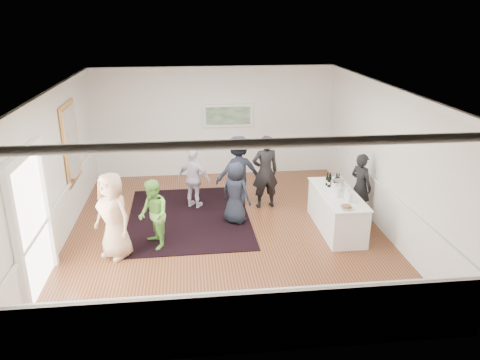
{
  "coord_description": "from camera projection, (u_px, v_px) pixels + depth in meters",
  "views": [
    {
      "loc": [
        -0.75,
        -9.44,
        4.67
      ],
      "look_at": [
        0.33,
        0.2,
        1.14
      ],
      "focal_mm": 35.0,
      "sensor_mm": 36.0,
      "label": 1
    }
  ],
  "objects": [
    {
      "name": "area_rug",
      "position": [
        189.0,
        217.0,
        11.2
      ],
      "size": [
        2.9,
        3.78,
        0.02
      ],
      "primitive_type": "cube",
      "rotation": [
        0.0,
        0.0,
        0.02
      ],
      "color": "black",
      "rests_on": "floor"
    },
    {
      "name": "juice_pitchers",
      "position": [
        342.0,
        192.0,
        10.02
      ],
      "size": [
        0.33,
        0.63,
        0.24
      ],
      "color": "#82B03E",
      "rests_on": "serving_table"
    },
    {
      "name": "wine_bottles",
      "position": [
        333.0,
        179.0,
        10.69
      ],
      "size": [
        0.33,
        0.2,
        0.31
      ],
      "color": "black",
      "rests_on": "serving_table"
    },
    {
      "name": "wall_left",
      "position": [
        56.0,
        169.0,
        9.58
      ],
      "size": [
        0.02,
        8.0,
        3.2
      ],
      "primitive_type": "cube",
      "color": "white",
      "rests_on": "floor"
    },
    {
      "name": "doorway",
      "position": [
        31.0,
        215.0,
        7.87
      ],
      "size": [
        0.1,
        1.78,
        2.56
      ],
      "color": "white",
      "rests_on": "wall_left"
    },
    {
      "name": "guest_navy",
      "position": [
        236.0,
        193.0,
        10.72
      ],
      "size": [
        0.85,
        0.81,
        1.46
      ],
      "primitive_type": "imported",
      "rotation": [
        0.0,
        0.0,
        2.47
      ],
      "color": "black",
      "rests_on": "floor"
    },
    {
      "name": "guest_lilac",
      "position": [
        194.0,
        179.0,
        11.54
      ],
      "size": [
        0.95,
        0.74,
        1.5
      ],
      "primitive_type": "imported",
      "rotation": [
        0.0,
        0.0,
        2.64
      ],
      "color": "silver",
      "rests_on": "floor"
    },
    {
      "name": "mirror",
      "position": [
        71.0,
        143.0,
        10.73
      ],
      "size": [
        0.05,
        1.25,
        1.85
      ],
      "color": "#ED9E45",
      "rests_on": "wall_left"
    },
    {
      "name": "wall_back",
      "position": [
        214.0,
        122.0,
        13.68
      ],
      "size": [
        7.0,
        0.02,
        3.2
      ],
      "primitive_type": "cube",
      "color": "white",
      "rests_on": "floor"
    },
    {
      "name": "wall_front",
      "position": [
        250.0,
        256.0,
        6.21
      ],
      "size": [
        7.0,
        0.02,
        3.2
      ],
      "primitive_type": "cube",
      "color": "white",
      "rests_on": "floor"
    },
    {
      "name": "ceiling",
      "position": [
        225.0,
        88.0,
        9.4
      ],
      "size": [
        7.0,
        8.0,
        0.02
      ],
      "primitive_type": "cube",
      "color": "white",
      "rests_on": "wall_back"
    },
    {
      "name": "nut_bowl",
      "position": [
        346.0,
        207.0,
        9.48
      ],
      "size": [
        0.26,
        0.26,
        0.08
      ],
      "color": "white",
      "rests_on": "serving_table"
    },
    {
      "name": "floor",
      "position": [
        226.0,
        231.0,
        10.49
      ],
      "size": [
        8.0,
        8.0,
        0.0
      ],
      "primitive_type": "plane",
      "color": "brown",
      "rests_on": "ground"
    },
    {
      "name": "wall_right",
      "position": [
        384.0,
        158.0,
        10.31
      ],
      "size": [
        0.02,
        8.0,
        3.2
      ],
      "primitive_type": "cube",
      "color": "white",
      "rests_on": "floor"
    },
    {
      "name": "bartender",
      "position": [
        361.0,
        186.0,
        10.94
      ],
      "size": [
        0.61,
        0.69,
        1.59
      ],
      "primitive_type": "imported",
      "rotation": [
        0.0,
        0.0,
        2.08
      ],
      "color": "black",
      "rests_on": "floor"
    },
    {
      "name": "serving_table",
      "position": [
        336.0,
        211.0,
        10.46
      ],
      "size": [
        0.82,
        2.16,
        0.87
      ],
      "color": "white",
      "rests_on": "floor"
    },
    {
      "name": "landscape_painting",
      "position": [
        228.0,
        116.0,
        13.61
      ],
      "size": [
        1.44,
        0.06,
        0.66
      ],
      "color": "white",
      "rests_on": "wall_back"
    },
    {
      "name": "guest_green",
      "position": [
        153.0,
        215.0,
        9.56
      ],
      "size": [
        0.78,
        0.87,
        1.47
      ],
      "primitive_type": "imported",
      "rotation": [
        0.0,
        0.0,
        -1.2
      ],
      "color": "#7BD254",
      "rests_on": "floor"
    },
    {
      "name": "guest_dark_a",
      "position": [
        239.0,
        171.0,
        11.69
      ],
      "size": [
        1.22,
        0.8,
        1.78
      ],
      "primitive_type": "imported",
      "rotation": [
        0.0,
        0.0,
        3.27
      ],
      "color": "black",
      "rests_on": "floor"
    },
    {
      "name": "guest_tan",
      "position": [
        113.0,
        216.0,
        9.15
      ],
      "size": [
        1.03,
        0.98,
        1.77
      ],
      "primitive_type": "imported",
      "rotation": [
        0.0,
        0.0,
        -0.67
      ],
      "color": "tan",
      "rests_on": "floor"
    },
    {
      "name": "ice_bucket",
      "position": [
        338.0,
        186.0,
        10.43
      ],
      "size": [
        0.26,
        0.26,
        0.24
      ],
      "primitive_type": "cylinder",
      "color": "silver",
      "rests_on": "serving_table"
    },
    {
      "name": "guest_dark_b",
      "position": [
        265.0,
        172.0,
        11.52
      ],
      "size": [
        0.73,
        0.54,
        1.85
      ],
      "primitive_type": "imported",
      "rotation": [
        0.0,
        0.0,
        3.3
      ],
      "color": "black",
      "rests_on": "floor"
    },
    {
      "name": "wainscoting",
      "position": [
        226.0,
        211.0,
        10.32
      ],
      "size": [
        7.0,
        8.0,
        1.0
      ],
      "primitive_type": null,
      "color": "white",
      "rests_on": "floor"
    }
  ]
}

